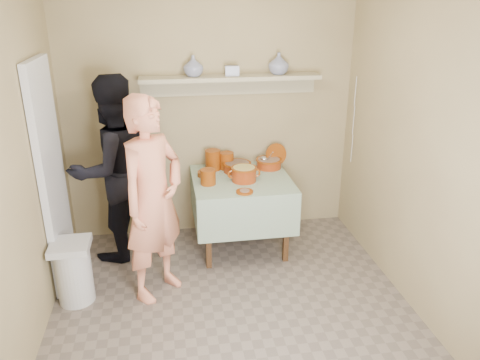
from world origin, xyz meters
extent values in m
plane|color=#6D5F55|center=(0.00, 0.00, 0.00)|extent=(3.50, 3.50, 0.00)
cube|color=silver|center=(-1.46, 0.95, 1.00)|extent=(0.06, 0.70, 2.00)
cylinder|color=#712F0C|center=(0.00, 1.57, 0.87)|extent=(0.16, 0.16, 0.21)
cylinder|color=#712F0C|center=(0.14, 1.57, 0.85)|extent=(0.15, 0.15, 0.18)
cylinder|color=#712F0C|center=(-0.09, 1.17, 0.84)|extent=(0.15, 0.15, 0.15)
cylinder|color=#712F0C|center=(-0.10, 1.39, 0.79)|extent=(0.17, 0.17, 0.05)
cylinder|color=#712F0C|center=(0.68, 1.60, 0.88)|extent=(0.25, 0.12, 0.23)
imported|color=navy|center=(0.69, 1.63, 1.83)|extent=(0.27, 0.27, 0.21)
imported|color=navy|center=(-0.17, 1.63, 1.82)|extent=(0.27, 0.27, 0.20)
cube|color=navy|center=(0.21, 1.63, 1.77)|extent=(0.14, 0.10, 0.10)
imported|color=#E58463|center=(-0.60, 0.59, 0.88)|extent=(0.75, 0.76, 1.76)
imported|color=black|center=(-0.98, 1.32, 0.91)|extent=(1.11, 1.06, 1.81)
cube|color=tan|center=(0.00, 1.76, 1.30)|extent=(3.00, 0.02, 2.60)
cube|color=tan|center=(0.00, -1.76, 1.30)|extent=(3.00, 0.02, 2.60)
cube|color=tan|center=(-1.51, 0.00, 1.30)|extent=(0.02, 3.50, 2.60)
cube|color=tan|center=(1.51, 0.00, 1.30)|extent=(0.02, 3.50, 2.60)
cube|color=#4C2D16|center=(-0.13, 0.90, 0.35)|extent=(0.05, 0.05, 0.71)
cube|color=#4C2D16|center=(0.63, 0.90, 0.35)|extent=(0.05, 0.05, 0.71)
cube|color=#4C2D16|center=(-0.13, 1.66, 0.35)|extent=(0.05, 0.05, 0.71)
cube|color=#4C2D16|center=(0.63, 1.66, 0.35)|extent=(0.05, 0.05, 0.71)
cube|color=#4C2D16|center=(0.25, 1.28, 0.73)|extent=(0.90, 0.90, 0.04)
cube|color=#1E5933|center=(0.25, 1.28, 0.76)|extent=(0.96, 0.96, 0.01)
cube|color=#1E5933|center=(0.25, 0.80, 0.54)|extent=(0.96, 0.01, 0.44)
cube|color=#1E5933|center=(0.25, 1.76, 0.54)|extent=(0.96, 0.01, 0.44)
cube|color=#1E5933|center=(-0.23, 1.28, 0.54)|extent=(0.01, 0.96, 0.44)
cube|color=#1E5933|center=(0.73, 1.28, 0.54)|extent=(0.01, 0.96, 0.44)
cylinder|color=#761D02|center=(0.24, 1.47, 0.81)|extent=(0.28, 0.28, 0.09)
cylinder|color=#712F0C|center=(0.24, 1.47, 0.85)|extent=(0.30, 0.30, 0.01)
cylinder|color=brown|center=(0.24, 1.47, 0.83)|extent=(0.25, 0.25, 0.05)
cylinder|color=#761D02|center=(0.59, 1.53, 0.81)|extent=(0.26, 0.26, 0.09)
cylinder|color=#712F0C|center=(0.59, 1.53, 0.85)|extent=(0.28, 0.28, 0.01)
cylinder|color=#8C6B54|center=(0.59, 1.53, 0.83)|extent=(0.23, 0.23, 0.05)
cylinder|color=silver|center=(0.57, 1.38, 0.94)|extent=(0.01, 0.22, 0.16)
sphere|color=silver|center=(0.53, 1.50, 0.87)|extent=(0.07, 0.07, 0.07)
cylinder|color=#761D02|center=(0.26, 1.19, 0.83)|extent=(0.24, 0.24, 0.14)
cylinder|color=#712F0C|center=(0.26, 1.19, 0.90)|extent=(0.25, 0.25, 0.01)
cylinder|color=tan|center=(0.26, 1.19, 0.88)|extent=(0.21, 0.21, 0.05)
torus|color=#712F0C|center=(0.14, 1.19, 0.84)|extent=(0.09, 0.02, 0.09)
torus|color=#712F0C|center=(0.38, 1.19, 0.84)|extent=(0.09, 0.02, 0.09)
cylinder|color=#712F0C|center=(0.22, 0.90, 0.77)|extent=(0.16, 0.16, 0.02)
cylinder|color=#8C6B54|center=(0.22, 0.90, 0.78)|extent=(0.09, 0.09, 0.01)
cube|color=tan|center=(0.20, 1.62, 1.70)|extent=(1.80, 0.25, 0.04)
cube|color=tan|center=(0.20, 1.74, 1.60)|extent=(1.80, 0.02, 0.18)
cylinder|color=silver|center=(-1.31, 0.56, 0.25)|extent=(0.30, 0.30, 0.50)
cube|color=silver|center=(-1.31, 0.56, 0.53)|extent=(0.32, 0.32, 0.06)
cylinder|color=silver|center=(1.47, 1.50, 1.55)|extent=(0.01, 0.01, 0.30)
cylinder|color=silver|center=(1.47, 1.48, 1.25)|extent=(0.01, 0.01, 0.30)
cylinder|color=silver|center=(1.47, 1.46, 0.95)|extent=(0.01, 0.01, 0.30)
camera|label=1|loc=(-0.47, -3.02, 2.45)|focal=35.00mm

